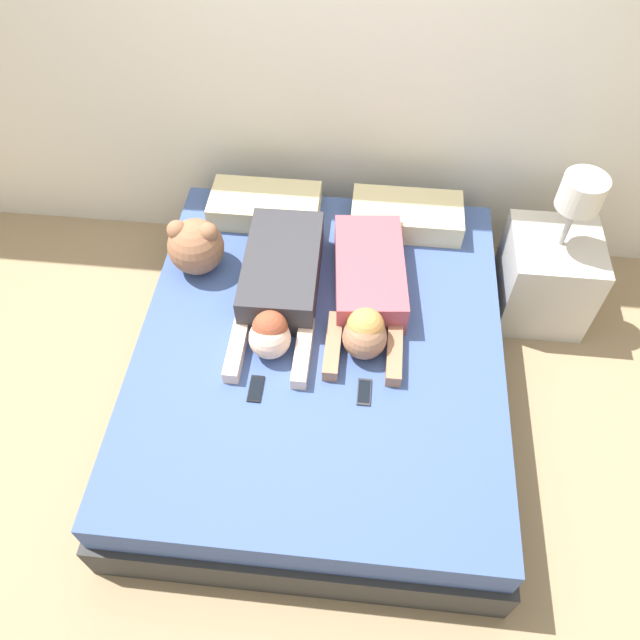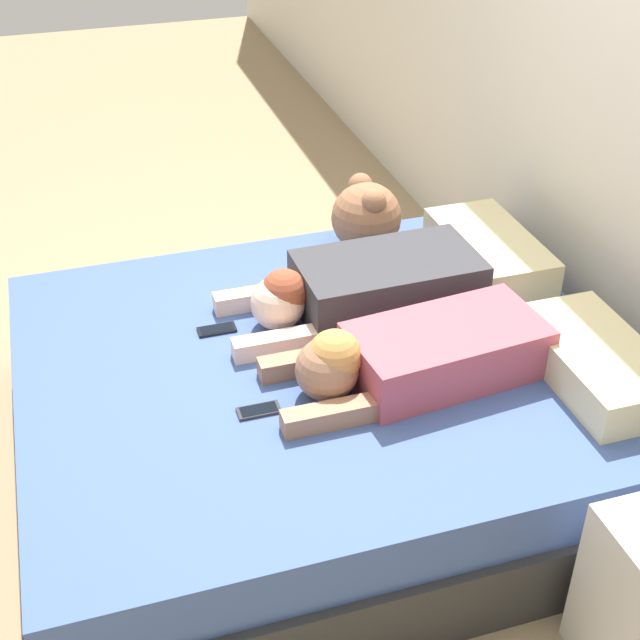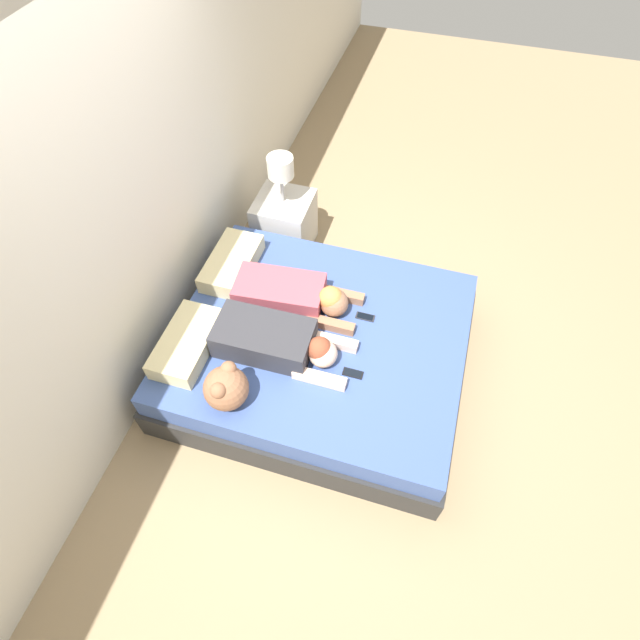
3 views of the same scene
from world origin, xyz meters
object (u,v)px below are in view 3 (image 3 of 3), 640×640
at_px(bed, 320,351).
at_px(pillow_head_right, 232,263).
at_px(cell_phone_left, 353,373).
at_px(nightstand, 284,221).
at_px(pillow_head_left, 187,343).
at_px(person_left, 278,342).
at_px(plush_toy, 226,388).
at_px(cell_phone_right, 365,317).
at_px(person_right, 296,295).

height_order(bed, pillow_head_right, pillow_head_right).
xyz_separation_m(cell_phone_left, nightstand, (1.45, 1.00, -0.16)).
bearing_deg(pillow_head_left, cell_phone_left, -83.41).
bearing_deg(bed, pillow_head_left, 115.22).
bearing_deg(bed, nightstand, 30.07).
height_order(person_left, nightstand, nightstand).
height_order(plush_toy, nightstand, nightstand).
height_order(cell_phone_right, nightstand, nightstand).
xyz_separation_m(bed, nightstand, (1.19, 0.69, 0.08)).
xyz_separation_m(person_left, plush_toy, (-0.45, 0.18, 0.05)).
bearing_deg(person_right, person_left, -178.33).
relative_size(cell_phone_right, plush_toy, 0.46).
xyz_separation_m(pillow_head_right, person_right, (-0.18, -0.58, 0.03)).
bearing_deg(person_right, cell_phone_left, -130.48).
height_order(pillow_head_left, cell_phone_left, pillow_head_left).
bearing_deg(person_right, plush_toy, 169.36).
bearing_deg(cell_phone_right, person_right, 91.90).
bearing_deg(nightstand, cell_phone_right, -135.06).
bearing_deg(bed, pillow_head_right, 64.78).
bearing_deg(cell_phone_left, person_right, 49.52).
bearing_deg(bed, person_left, 134.12).
relative_size(cell_phone_left, plush_toy, 0.46).
relative_size(person_left, plush_toy, 3.16).
xyz_separation_m(person_right, plush_toy, (-0.88, 0.17, 0.06)).
relative_size(person_left, nightstand, 0.99).
xyz_separation_m(bed, person_left, (-0.22, 0.23, 0.34)).
height_order(bed, person_right, person_right).
bearing_deg(nightstand, bed, -149.93).
height_order(person_right, cell_phone_right, person_right).
bearing_deg(person_right, pillow_head_right, 72.89).
height_order(cell_phone_right, plush_toy, plush_toy).
xyz_separation_m(pillow_head_right, nightstand, (0.80, -0.14, -0.22)).
distance_m(bed, nightstand, 1.38).
height_order(person_right, cell_phone_left, person_right).
xyz_separation_m(cell_phone_left, cell_phone_right, (0.48, 0.03, 0.00)).
height_order(pillow_head_right, cell_phone_right, pillow_head_right).
bearing_deg(bed, cell_phone_right, -50.38).
xyz_separation_m(cell_phone_right, nightstand, (0.97, 0.96, -0.16)).
xyz_separation_m(person_left, person_right, (0.43, 0.01, -0.01)).
distance_m(person_left, plush_toy, 0.49).
bearing_deg(plush_toy, person_right, -10.64).
distance_m(pillow_head_right, person_right, 0.61).
distance_m(person_right, plush_toy, 0.90).
bearing_deg(pillow_head_right, nightstand, -9.61).
relative_size(pillow_head_left, cell_phone_right, 4.37).
bearing_deg(pillow_head_left, pillow_head_right, 0.00).
relative_size(pillow_head_right, cell_phone_left, 4.37).
height_order(person_left, cell_phone_left, person_left).
relative_size(person_right, cell_phone_left, 6.84).
xyz_separation_m(pillow_head_left, pillow_head_right, (0.78, 0.00, 0.00)).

